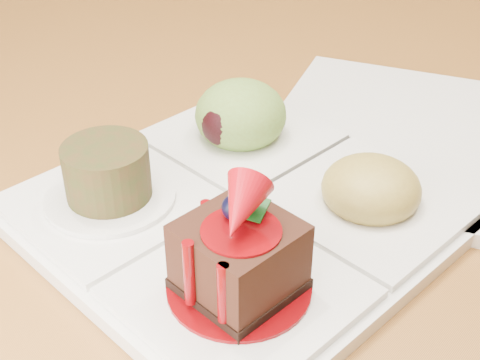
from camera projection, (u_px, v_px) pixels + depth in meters
The scene contains 3 objects.
dining_table at pixel (374, 51), 0.93m from camera, with size 1.00×1.80×0.75m.
sampler_plate at pixel (242, 192), 0.49m from camera, with size 0.30×0.30×0.11m.
second_plate at pixel (418, 139), 0.58m from camera, with size 0.26×0.26×0.01m, color silver.
Camera 1 is at (0.41, -0.79, 1.05)m, focal length 50.00 mm.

